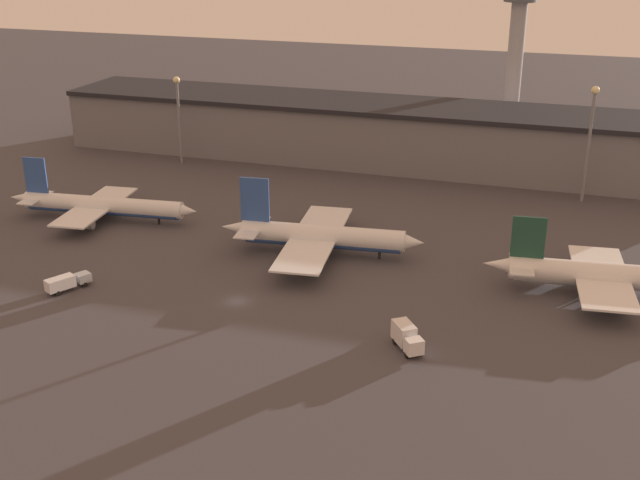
{
  "coord_description": "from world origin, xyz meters",
  "views": [
    {
      "loc": [
        51.36,
        -111.74,
        59.77
      ],
      "look_at": [
        9.31,
        16.69,
        6.0
      ],
      "focal_mm": 45.0,
      "sensor_mm": 36.0,
      "label": 1
    }
  ],
  "objects": [
    {
      "name": "ground",
      "position": [
        0.0,
        0.0,
        0.0
      ],
      "size": [
        600.0,
        600.0,
        0.0
      ],
      "primitive_type": "plane",
      "color": "#423F44"
    },
    {
      "name": "terminal_building",
      "position": [
        0.0,
        89.56,
        8.04
      ],
      "size": [
        169.37,
        25.03,
        15.99
      ],
      "color": "slate",
      "rests_on": "ground"
    },
    {
      "name": "airplane_0",
      "position": [
        -43.73,
        27.67,
        3.25
      ],
      "size": [
        43.08,
        27.13,
        13.03
      ],
      "rotation": [
        0.0,
        0.0,
        0.11
      ],
      "color": "white",
      "rests_on": "ground"
    },
    {
      "name": "airplane_1",
      "position": [
        6.84,
        24.12,
        3.66
      ],
      "size": [
        39.94,
        35.75,
        14.56
      ],
      "rotation": [
        0.0,
        0.0,
        0.11
      ],
      "color": "white",
      "rests_on": "ground"
    },
    {
      "name": "airplane_2",
      "position": [
        59.6,
        21.87,
        3.66
      ],
      "size": [
        42.89,
        27.76,
        13.32
      ],
      "rotation": [
        0.0,
        0.0,
        0.11
      ],
      "color": "white",
      "rests_on": "ground"
    },
    {
      "name": "service_vehicle_1",
      "position": [
        30.72,
        -7.05,
        2.06
      ],
      "size": [
        6.08,
        6.96,
        3.75
      ],
      "rotation": [
        0.0,
        0.0,
        -0.93
      ],
      "color": "white",
      "rests_on": "ground"
    },
    {
      "name": "service_vehicle_3",
      "position": [
        -29.85,
        -5.27,
        1.61
      ],
      "size": [
        5.61,
        8.06,
        2.77
      ],
      "rotation": [
        0.0,
        0.0,
        1.09
      ],
      "color": "#9EA3A8",
      "rests_on": "ground"
    },
    {
      "name": "lamp_post_0",
      "position": [
        -47.81,
        72.69,
        14.73
      ],
      "size": [
        1.8,
        1.8,
        22.88
      ],
      "color": "slate",
      "rests_on": "ground"
    },
    {
      "name": "lamp_post_1",
      "position": [
        54.26,
        72.69,
        16.72
      ],
      "size": [
        1.8,
        1.8,
        26.49
      ],
      "color": "slate",
      "rests_on": "ground"
    },
    {
      "name": "control_tower",
      "position": [
        32.59,
        121.87,
        26.72
      ],
      "size": [
        9.0,
        9.0,
        46.23
      ],
      "color": "#99999E",
      "rests_on": "ground"
    }
  ]
}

